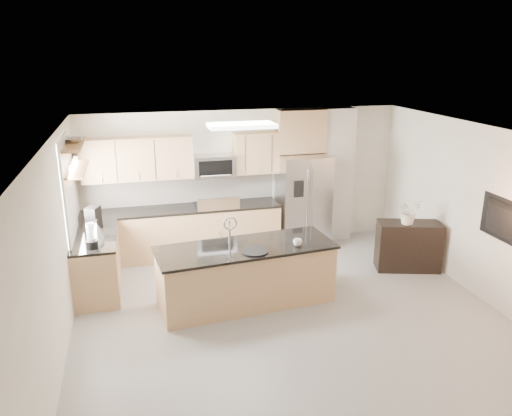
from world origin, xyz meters
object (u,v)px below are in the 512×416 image
object	(u,v)px
bowl	(73,139)
platter	(255,251)
television	(503,222)
microwave	(214,166)
coffee_maker	(94,218)
flower_vase	(409,205)
credenza	(408,246)
kettle	(97,229)
refrigerator	(303,201)
blender	(91,237)
range	(217,228)
island	(246,274)
cup	(297,242)

from	to	relation	value
bowl	platter	bearing A→B (deg)	-29.47
television	microwave	bearing A→B (deg)	47.25
coffee_maker	flower_vase	xyz separation A→B (m)	(5.08, -0.89, 0.09)
credenza	television	distance (m)	1.88
platter	kettle	xyz separation A→B (m)	(-2.19, 1.13, 0.13)
bowl	refrigerator	bearing A→B (deg)	12.43
microwave	blender	size ratio (longest dim) A/B	2.00
kettle	flower_vase	distance (m)	5.03
flower_vase	microwave	bearing A→B (deg)	150.28
microwave	coffee_maker	size ratio (longest dim) A/B	2.21
coffee_maker	flower_vase	world-z (taller)	flower_vase
range	kettle	distance (m)	2.39
microwave	credenza	distance (m)	3.69
island	coffee_maker	world-z (taller)	island
refrigerator	island	world-z (taller)	refrigerator
platter	blender	bearing A→B (deg)	163.10
platter	blender	world-z (taller)	blender
cup	kettle	xyz separation A→B (m)	(-2.85, 1.05, 0.09)
credenza	blender	size ratio (longest dim) A/B	2.79
flower_vase	credenza	bearing A→B (deg)	21.46
microwave	cup	distance (m)	2.55
bowl	flower_vase	size ratio (longest dim) A/B	0.58
kettle	coffee_maker	bearing A→B (deg)	98.80
range	kettle	bearing A→B (deg)	-150.52
island	flower_vase	world-z (taller)	flower_vase
microwave	blender	world-z (taller)	microwave
platter	kettle	bearing A→B (deg)	152.75
cup	blender	distance (m)	2.97
island	credenza	world-z (taller)	island
range	bowl	world-z (taller)	bowl
credenza	kettle	bearing A→B (deg)	-168.28
microwave	island	distance (m)	2.46
coffee_maker	bowl	distance (m)	1.33
credenza	blender	xyz separation A→B (m)	(-5.14, -0.04, 0.66)
island	bowl	distance (m)	3.23
bowl	television	bearing A→B (deg)	-21.02
island	kettle	world-z (taller)	island
cup	bowl	size ratio (longest dim) A/B	0.34
platter	television	distance (m)	3.48
flower_vase	refrigerator	bearing A→B (deg)	130.85
refrigerator	cup	world-z (taller)	refrigerator
microwave	credenza	xyz separation A→B (m)	(3.06, -1.67, -1.21)
credenza	kettle	world-z (taller)	kettle
coffee_maker	refrigerator	bearing A→B (deg)	9.77
microwave	island	xyz separation A→B (m)	(0.09, -2.15, -1.18)
kettle	television	size ratio (longest dim) A/B	0.25
microwave	bowl	world-z (taller)	bowl
cup	platter	bearing A→B (deg)	-173.15
microwave	bowl	bearing A→B (deg)	-155.36
microwave	cup	bearing A→B (deg)	-70.37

